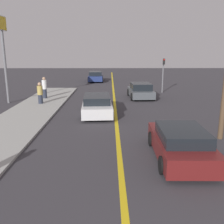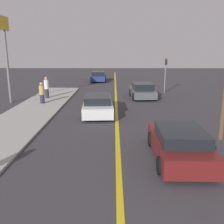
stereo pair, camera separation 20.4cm
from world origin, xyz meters
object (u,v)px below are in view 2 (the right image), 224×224
object	(u,v)px
car_ahead_center	(98,104)
car_parked_left_lot	(98,76)
traffic_light	(165,72)
car_far_distant	(142,91)
car_near_right_lane	(179,144)
pedestrian_mid_group	(42,93)
roadside_sign	(5,41)
pedestrian_far_standing	(47,87)

from	to	relation	value
car_ahead_center	car_parked_left_lot	size ratio (longest dim) A/B	1.05
traffic_light	car_far_distant	bearing A→B (deg)	-131.32
car_near_right_lane	pedestrian_mid_group	distance (m)	12.64
car_far_distant	traffic_light	size ratio (longest dim) A/B	1.19
car_far_distant	traffic_light	world-z (taller)	traffic_light
car_far_distant	car_parked_left_lot	distance (m)	13.13
car_far_distant	pedestrian_mid_group	size ratio (longest dim) A/B	2.43
car_far_distant	pedestrian_mid_group	distance (m)	8.43
car_ahead_center	roadside_sign	world-z (taller)	roadside_sign
car_near_right_lane	pedestrian_far_standing	bearing A→B (deg)	124.91
pedestrian_mid_group	car_near_right_lane	bearing A→B (deg)	-51.18
pedestrian_far_standing	car_ahead_center	bearing A→B (deg)	-47.29
car_ahead_center	traffic_light	size ratio (longest dim) A/B	1.46
car_far_distant	car_parked_left_lot	bearing A→B (deg)	107.71
car_ahead_center	roadside_sign	xyz separation A→B (m)	(-7.18, 3.57, 4.13)
car_far_distant	pedestrian_far_standing	size ratio (longest dim) A/B	2.20
car_parked_left_lot	pedestrian_far_standing	world-z (taller)	pedestrian_far_standing
roadside_sign	pedestrian_mid_group	bearing A→B (deg)	-15.68
traffic_light	pedestrian_mid_group	bearing A→B (deg)	-151.64
pedestrian_far_standing	roadside_sign	xyz separation A→B (m)	(-2.50, -1.50, 3.75)
car_near_right_lane	car_far_distant	size ratio (longest dim) A/B	1.06
car_near_right_lane	pedestrian_mid_group	bearing A→B (deg)	129.76
car_far_distant	car_parked_left_lot	size ratio (longest dim) A/B	0.86
car_far_distant	car_parked_left_lot	xyz separation A→B (m)	(-4.60, 12.30, 0.02)
car_parked_left_lot	traffic_light	size ratio (longest dim) A/B	1.39
pedestrian_far_standing	traffic_light	xyz separation A→B (m)	(10.68, 3.36, 1.07)
car_ahead_center	pedestrian_far_standing	bearing A→B (deg)	129.57
pedestrian_mid_group	pedestrian_far_standing	bearing A→B (deg)	96.09
car_near_right_lane	car_parked_left_lot	bearing A→B (deg)	101.33
pedestrian_mid_group	traffic_light	distance (m)	11.92
car_near_right_lane	car_ahead_center	distance (m)	7.87
car_near_right_lane	car_parked_left_lot	size ratio (longest dim) A/B	0.91
car_near_right_lane	pedestrian_far_standing	distance (m)	14.62
car_near_right_lane	roadside_sign	xyz separation A→B (m)	(-10.66, 10.62, 4.13)
pedestrian_far_standing	car_near_right_lane	bearing A→B (deg)	-56.02
car_near_right_lane	car_far_distant	world-z (taller)	car_far_distant
car_near_right_lane	traffic_light	bearing A→B (deg)	81.71
car_near_right_lane	car_far_distant	xyz separation A→B (m)	(0.02, 12.65, 0.01)
traffic_light	roadside_sign	distance (m)	14.30
traffic_light	roadside_sign	xyz separation A→B (m)	(-13.18, -4.87, 2.68)
pedestrian_far_standing	car_parked_left_lot	bearing A→B (deg)	74.36
car_ahead_center	car_parked_left_lot	distance (m)	17.93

